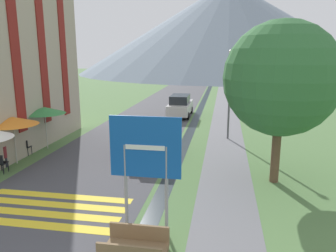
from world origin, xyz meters
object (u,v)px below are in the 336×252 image
Objects in this scene: parked_car_far at (180,105)px; cafe_chair_middle at (9,152)px; person_seated_near at (18,145)px; cafe_chair_near_left at (0,163)px; tree_by_path at (281,79)px; person_seated_far at (3,153)px; streetlamp at (230,87)px; cafe_chair_far_right at (26,146)px; footbridge at (135,249)px; cafe_umbrella_rear_green at (45,110)px; cafe_chair_near_right at (1,162)px; road_sign at (145,157)px; parked_car_near at (150,138)px; cafe_umbrella_middle_orange at (13,121)px.

cafe_chair_middle is at bearing -116.75° from parked_car_far.
parked_car_far is 3.83× the size of person_seated_near.
tree_by_path is at bearing 16.34° from cafe_chair_near_left.
person_seated_far is 1.02× the size of person_seated_near.
streetlamp is at bearing -60.20° from parked_car_far.
cafe_chair_middle is 0.70× the size of person_seated_far.
streetlamp reaches higher than cafe_chair_far_right.
footbridge is 1.40× the size of person_seated_far.
person_seated_near is at bearing 115.84° from cafe_chair_near_left.
cafe_chair_middle is 3.08m from cafe_umbrella_rear_green.
footbridge is 9.13m from cafe_chair_near_right.
parked_car_far is at bearing 78.73° from cafe_chair_near_left.
cafe_chair_middle is at bearing 124.16° from cafe_chair_near_left.
road_sign is 2.95× the size of person_seated_far.
person_seated_far is at bearing -114.92° from parked_car_far.
person_seated_far is at bearing -45.17° from cafe_chair_middle.
parked_car_near is at bearing 44.77° from cafe_chair_near_left.
person_seated_far is at bearing -145.83° from streetlamp.
footbridge is 0.37× the size of parked_car_far.
cafe_chair_far_right is at bearing -153.09° from streetlamp.
cafe_chair_near_left is at bearing -174.72° from tree_by_path.
parked_car_near is 6.76m from person_seated_near.
cafe_chair_near_left is (-7.54, 4.93, 0.29)m from footbridge.
tree_by_path is (4.37, 4.78, 1.92)m from road_sign.
cafe_umbrella_middle_orange is at bearing -114.95° from parked_car_far.
parked_car_near reaches higher than cafe_chair_near_right.
parked_car_near is (-1.60, 8.90, 0.68)m from footbridge.
footbridge is 11.87m from cafe_umbrella_rear_green.
parked_car_near is at bearing -136.14° from streetlamp.
cafe_umbrella_rear_green is at bearing 88.82° from cafe_chair_far_right.
road_sign is 2.50m from footbridge.
parked_car_far reaches higher than cafe_chair_near_left.
cafe_chair_near_right is at bearing -62.67° from person_seated_far.
cafe_chair_near_left is at bearing -89.71° from cafe_umbrella_rear_green.
cafe_chair_near_left is at bearing -39.01° from cafe_chair_middle.
cafe_chair_near_left is (0.07, -0.11, 0.00)m from cafe_chair_near_right.
cafe_umbrella_middle_orange reaches higher than person_seated_far.
person_seated_near is 0.18× the size of tree_by_path.
cafe_chair_far_right is (0.19, 1.10, 0.00)m from cafe_chair_middle.
streetlamp is (2.50, 11.60, 0.85)m from road_sign.
road_sign is 6.75m from tree_by_path.
parked_car_near is 0.71× the size of streetlamp.
person_seated_near reaches higher than cafe_chair_far_right.
cafe_chair_far_right is 2.04m from cafe_umbrella_middle_orange.
cafe_umbrella_middle_orange is 1.73m from person_seated_near.
cafe_umbrella_rear_green is at bearing -158.71° from streetlamp.
cafe_chair_far_right is 12.10m from streetlamp.
cafe_chair_near_right is at bearing -65.76° from cafe_chair_far_right.
cafe_chair_near_right is 1.49m from cafe_chair_middle.
road_sign is 2.10× the size of footbridge.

